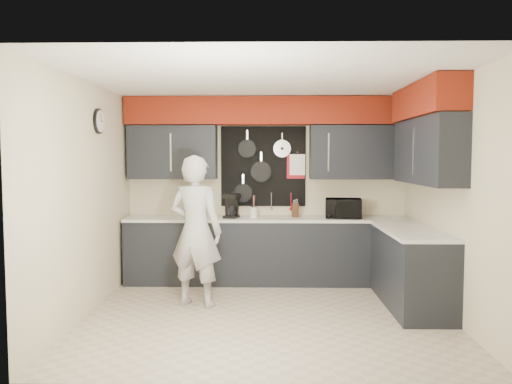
{
  "coord_description": "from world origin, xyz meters",
  "views": [
    {
      "loc": [
        -0.0,
        -5.47,
        1.76
      ],
      "look_at": [
        -0.13,
        0.5,
        1.34
      ],
      "focal_mm": 35.0,
      "sensor_mm": 36.0,
      "label": 1
    }
  ],
  "objects_px": {
    "coffee_maker": "(232,205)",
    "knife_block": "(295,210)",
    "microwave": "(343,208)",
    "person": "(196,231)",
    "utensil_crock": "(253,212)"
  },
  "relations": [
    {
      "from": "microwave",
      "to": "knife_block",
      "type": "distance_m",
      "value": 0.66
    },
    {
      "from": "microwave",
      "to": "coffee_maker",
      "type": "bearing_deg",
      "value": -173.92
    },
    {
      "from": "utensil_crock",
      "to": "person",
      "type": "xyz_separation_m",
      "value": [
        -0.65,
        -1.11,
        -0.1
      ]
    },
    {
      "from": "microwave",
      "to": "knife_block",
      "type": "xyz_separation_m",
      "value": [
        -0.65,
        0.08,
        -0.04
      ]
    },
    {
      "from": "person",
      "to": "knife_block",
      "type": "bearing_deg",
      "value": -118.83
    },
    {
      "from": "microwave",
      "to": "person",
      "type": "relative_size",
      "value": 0.27
    },
    {
      "from": "coffee_maker",
      "to": "person",
      "type": "height_order",
      "value": "person"
    },
    {
      "from": "coffee_maker",
      "to": "knife_block",
      "type": "bearing_deg",
      "value": 19.65
    },
    {
      "from": "utensil_crock",
      "to": "knife_block",
      "type": "bearing_deg",
      "value": 3.41
    },
    {
      "from": "microwave",
      "to": "utensil_crock",
      "type": "xyz_separation_m",
      "value": [
        -1.24,
        0.04,
        -0.06
      ]
    },
    {
      "from": "knife_block",
      "to": "coffee_maker",
      "type": "distance_m",
      "value": 0.89
    },
    {
      "from": "person",
      "to": "utensil_crock",
      "type": "bearing_deg",
      "value": -102.06
    },
    {
      "from": "coffee_maker",
      "to": "person",
      "type": "xyz_separation_m",
      "value": [
        -0.35,
        -1.08,
        -0.2
      ]
    },
    {
      "from": "microwave",
      "to": "utensil_crock",
      "type": "bearing_deg",
      "value": -175.49
    },
    {
      "from": "knife_block",
      "to": "person",
      "type": "xyz_separation_m",
      "value": [
        -1.24,
        -1.14,
        -0.13
      ]
    }
  ]
}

